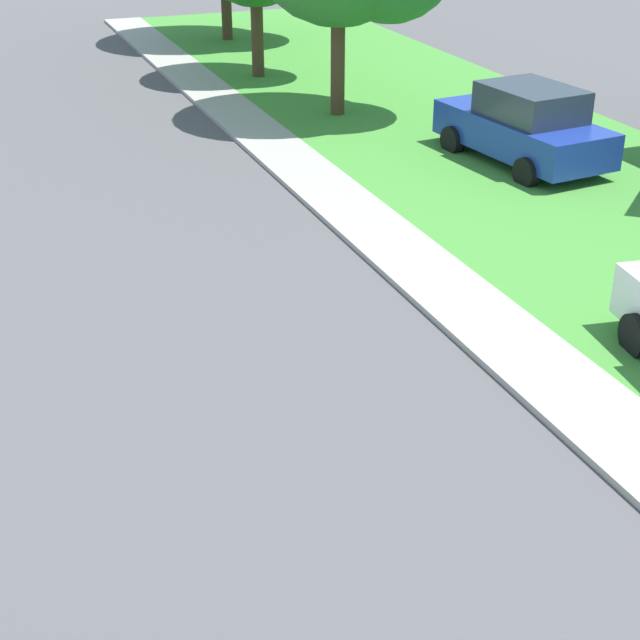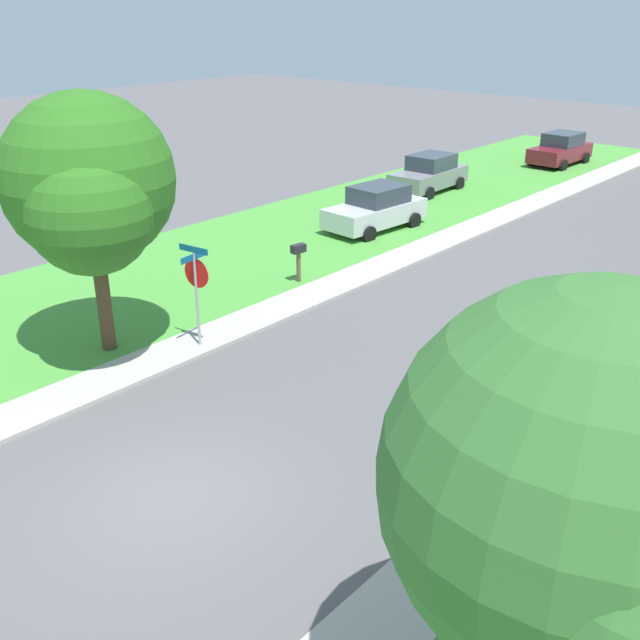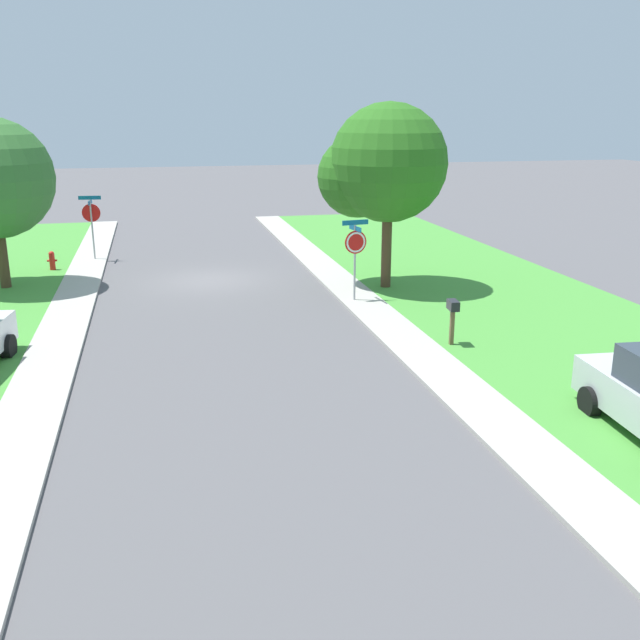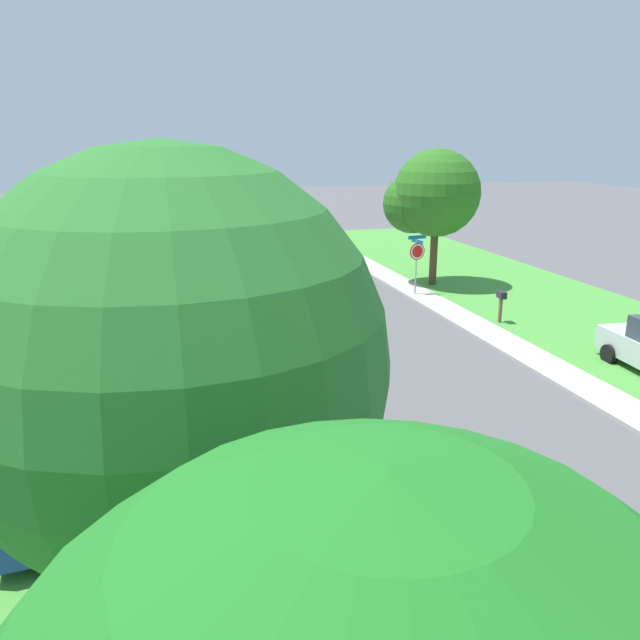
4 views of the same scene
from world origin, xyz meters
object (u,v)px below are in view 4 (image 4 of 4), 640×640
(stop_sign_far_corner, at_px, (417,255))
(tree_sidewalk_far, at_px, (137,209))
(tree_sidewalk_near, at_px, (430,196))
(tree_sidewalk_mid, at_px, (148,374))
(car_blue_driveway_right, at_px, (50,470))
(stop_sign_near_corner, at_px, (197,234))
(mailbox, at_px, (501,299))
(fire_hydrant, at_px, (172,268))
(car_white_near_corner, at_px, (164,323))

(stop_sign_far_corner, xyz_separation_m, tree_sidewalk_far, (11.95, -4.80, 1.91))
(stop_sign_far_corner, relative_size, tree_sidewalk_far, 0.46)
(tree_sidewalk_near, bearing_deg, tree_sidewalk_far, -12.56)
(tree_sidewalk_mid, bearing_deg, car_blue_driveway_right, -68.33)
(stop_sign_far_corner, bearing_deg, tree_sidewalk_mid, 58.36)
(tree_sidewalk_far, bearing_deg, tree_sidewalk_mid, 90.22)
(stop_sign_near_corner, distance_m, mailbox, 17.70)
(stop_sign_near_corner, height_order, tree_sidewalk_near, tree_sidewalk_near)
(tree_sidewalk_far, bearing_deg, stop_sign_near_corner, -123.76)
(tree_sidewalk_near, bearing_deg, stop_sign_far_corner, 52.71)
(stop_sign_near_corner, distance_m, tree_sidewalk_far, 5.72)
(stop_sign_far_corner, relative_size, mailbox, 2.11)
(fire_hydrant, height_order, mailbox, mailbox)
(car_white_near_corner, relative_size, tree_sidewalk_near, 0.69)
(tree_sidewalk_mid, xyz_separation_m, fire_hydrant, (-1.41, -26.63, -4.05))
(tree_sidewalk_near, relative_size, fire_hydrant, 7.84)
(stop_sign_near_corner, height_order, tree_sidewalk_far, tree_sidewalk_far)
(car_white_near_corner, bearing_deg, car_blue_driveway_right, 75.28)
(tree_sidewalk_near, height_order, mailbox, tree_sidewalk_near)
(stop_sign_near_corner, height_order, stop_sign_far_corner, same)
(fire_hydrant, xyz_separation_m, mailbox, (-11.73, 12.51, 0.57))
(mailbox, bearing_deg, stop_sign_near_corner, -54.61)
(tree_sidewalk_far, bearing_deg, car_white_near_corner, 93.89)
(mailbox, bearing_deg, tree_sidewalk_mid, 47.06)
(tree_sidewalk_far, relative_size, tree_sidewalk_near, 0.93)
(car_white_near_corner, height_order, tree_sidewalk_mid, tree_sidewalk_mid)
(stop_sign_far_corner, xyz_separation_m, car_white_near_corner, (11.31, 4.55, -1.01))
(car_blue_driveway_right, height_order, mailbox, car_blue_driveway_right)
(car_blue_driveway_right, relative_size, tree_sidewalk_mid, 0.64)
(tree_sidewalk_far, relative_size, fire_hydrant, 7.25)
(fire_hydrant, bearing_deg, mailbox, 133.15)
(tree_sidewalk_mid, bearing_deg, tree_sidewalk_near, -122.16)
(car_blue_driveway_right, bearing_deg, tree_sidewalk_near, -133.54)
(tree_sidewalk_mid, xyz_separation_m, mailbox, (-13.14, -14.12, -3.48))
(car_white_near_corner, bearing_deg, tree_sidewalk_far, -86.11)
(car_white_near_corner, relative_size, tree_sidewalk_mid, 0.64)
(tree_sidewalk_far, xyz_separation_m, fire_hydrant, (-1.51, -2.58, -3.36))
(tree_sidewalk_mid, distance_m, tree_sidewalk_near, 24.89)
(stop_sign_near_corner, height_order, tree_sidewalk_mid, tree_sidewalk_mid)
(car_white_near_corner, bearing_deg, mailbox, 177.38)
(stop_sign_far_corner, bearing_deg, car_white_near_corner, 21.89)
(car_blue_driveway_right, distance_m, fire_hydrant, 21.88)
(stop_sign_near_corner, bearing_deg, tree_sidewalk_near, 144.23)
(car_white_near_corner, distance_m, tree_sidewalk_mid, 15.14)
(fire_hydrant, bearing_deg, tree_sidewalk_far, 59.74)
(stop_sign_far_corner, xyz_separation_m, fire_hydrant, (10.44, -7.39, -1.45))
(stop_sign_far_corner, height_order, car_white_near_corner, stop_sign_far_corner)
(tree_sidewalk_mid, bearing_deg, stop_sign_near_corner, -95.81)
(stop_sign_near_corner, relative_size, car_blue_driveway_right, 0.62)
(car_white_near_corner, height_order, mailbox, car_white_near_corner)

